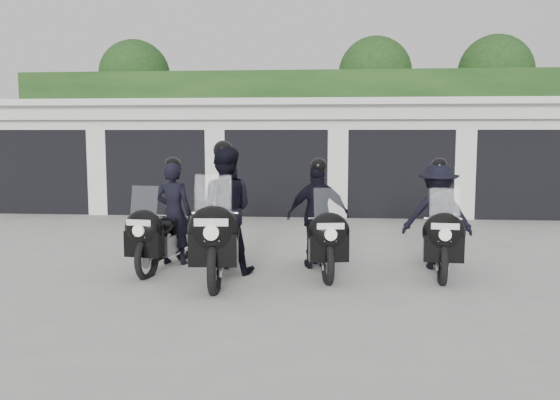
# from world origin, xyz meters

# --- Properties ---
(ground) EXTENTS (80.00, 80.00, 0.00)m
(ground) POSITION_xyz_m (0.00, 0.00, 0.00)
(ground) COLOR #9F9F9A
(ground) RESTS_ON ground
(garage_block) EXTENTS (16.40, 6.80, 2.96)m
(garage_block) POSITION_xyz_m (-0.00, 8.06, 1.42)
(garage_block) COLOR silver
(garage_block) RESTS_ON ground
(background_vegetation) EXTENTS (20.00, 3.90, 5.80)m
(background_vegetation) POSITION_xyz_m (0.37, 12.92, 2.77)
(background_vegetation) COLOR #153413
(background_vegetation) RESTS_ON ground
(police_bike_a) EXTENTS (0.81, 2.05, 1.79)m
(police_bike_a) POSITION_xyz_m (-1.17, -0.35, 0.71)
(police_bike_a) COLOR black
(police_bike_a) RESTS_ON ground
(police_bike_b) EXTENTS (0.98, 2.38, 2.07)m
(police_bike_b) POSITION_xyz_m (-0.18, -0.82, 0.87)
(police_bike_b) COLOR black
(police_bike_b) RESTS_ON ground
(police_bike_c) EXTENTS (1.05, 2.04, 1.79)m
(police_bike_c) POSITION_xyz_m (1.24, -0.31, 0.76)
(police_bike_c) COLOR black
(police_bike_c) RESTS_ON ground
(police_bike_d) EXTENTS (1.12, 2.06, 1.79)m
(police_bike_d) POSITION_xyz_m (3.06, -0.17, 0.76)
(police_bike_d) COLOR black
(police_bike_d) RESTS_ON ground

